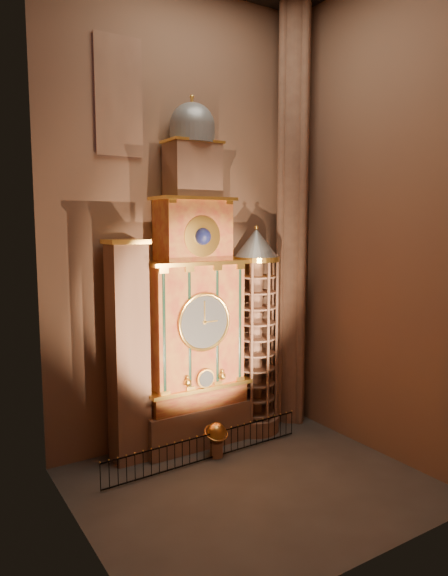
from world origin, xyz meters
TOP-DOWN VIEW (x-y plane):
  - floor at (0.00, 0.00)m, footprint 14.00×14.00m
  - wall_back at (0.00, 6.00)m, footprint 22.00×0.00m
  - wall_left at (-7.00, 0.00)m, footprint 0.00×22.00m
  - wall_right at (7.00, 0.00)m, footprint 0.00×22.00m
  - astronomical_clock at (0.00, 4.96)m, footprint 5.60×2.41m
  - portrait_tower at (-3.40, 4.98)m, footprint 1.80×1.60m
  - stair_turret at (3.50, 4.70)m, footprint 2.50×2.50m
  - gothic_pier at (6.10, 5.00)m, footprint 2.04×2.04m
  - stained_glass_window at (-3.20, 5.92)m, footprint 2.20×0.14m
  - celestial_globe at (0.10, 3.06)m, footprint 1.14×1.07m
  - iron_railing at (-0.45, 2.93)m, footprint 10.28×0.40m

SIDE VIEW (x-z plane):
  - floor at x=0.00m, z-range 0.00..0.00m
  - iron_railing at x=-0.45m, z-range 0.05..1.26m
  - celestial_globe at x=0.10m, z-range 0.16..1.81m
  - portrait_tower at x=-3.40m, z-range 0.05..10.25m
  - stair_turret at x=3.50m, z-range -0.13..10.67m
  - astronomical_clock at x=0.00m, z-range -1.67..15.03m
  - wall_back at x=0.00m, z-range 0.00..22.00m
  - wall_left at x=-7.00m, z-range 0.00..22.00m
  - wall_right at x=7.00m, z-range 0.00..22.00m
  - gothic_pier at x=6.10m, z-range 0.00..22.00m
  - stained_glass_window at x=-3.20m, z-range 13.90..19.10m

